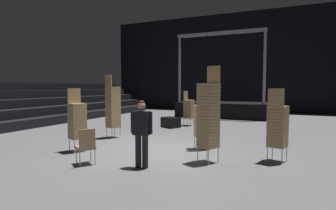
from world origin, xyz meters
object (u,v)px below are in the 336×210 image
Objects in this scene: man_with_tie at (141,130)px; equipment_road_case at (171,122)px; stage_riser at (223,108)px; chair_stack_mid_centre at (202,120)px; chair_stack_mid_right at (77,120)px; chair_stack_rear_left at (189,108)px; chair_stack_mid_left at (208,115)px; chair_stack_front_left at (278,125)px; loose_chair_near_man at (86,144)px; chair_stack_front_right at (113,106)px.

equipment_road_case is at bearing -80.53° from man_with_tie.
stage_riser reaches higher than equipment_road_case.
chair_stack_mid_centre reaches higher than man_with_tie.
chair_stack_mid_centre is (3.46, 1.85, -0.04)m from chair_stack_mid_right.
chair_stack_mid_left is at bearing 31.43° from chair_stack_rear_left.
chair_stack_mid_left reaches higher than man_with_tie.
loose_chair_near_man is at bearing -136.32° from chair_stack_front_left.
chair_stack_front_right reaches higher than man_with_tie.
chair_stack_front_right is 4.67m from chair_stack_rear_left.
chair_stack_front_left is 6.86m from equipment_road_case.
chair_stack_front_right is at bearing -53.37° from man_with_tie.
chair_stack_rear_left is at bearing 145.41° from chair_stack_front_left.
chair_stack_mid_left reaches higher than equipment_road_case.
loose_chair_near_man is (-1.43, -0.35, -0.41)m from man_with_tie.
equipment_road_case is (0.68, 5.80, -0.74)m from chair_stack_mid_right.
equipment_road_case is at bearing 39.39° from loose_chair_near_man.
chair_stack_front_left is (3.69, -10.34, 0.39)m from stage_riser.
chair_stack_rear_left is (-2.76, 6.33, -0.38)m from chair_stack_mid_left.
chair_stack_front_left is 1.05× the size of chair_stack_mid_centre.
stage_riser is 6.48× the size of equipment_road_case.
chair_stack_front_left is 0.77× the size of chair_stack_mid_left.
chair_stack_rear_left is (1.29, 6.75, -0.08)m from chair_stack_mid_right.
chair_stack_rear_left is 7.82m from loose_chair_near_man.
stage_riser reaches higher than chair_stack_front_left.
loose_chair_near_man is at bearing -85.28° from equipment_road_case.
equipment_road_case is (-1.36, -5.75, -0.34)m from stage_riser.
chair_stack_mid_centre is at bearing 31.73° from chair_stack_rear_left.
stage_riser is 10.99m from chair_stack_front_left.
man_with_tie is at bearing -130.95° from chair_stack_front_left.
man_with_tie is at bearing -137.76° from chair_stack_mid_centre.
chair_stack_mid_centre is at bearing -81.67° from stage_riser.
chair_stack_mid_right is (-2.04, -11.55, 0.39)m from stage_riser.
man_with_tie is at bearing 18.36° from chair_stack_rear_left.
chair_stack_front_left is 2.18× the size of equipment_road_case.
chair_stack_front_right is 3.85m from chair_stack_mid_centre.
chair_stack_mid_centre is 4.88m from equipment_road_case.
chair_stack_front_right is at bearing 1.05° from chair_stack_mid_left.
chair_stack_rear_left reaches higher than equipment_road_case.
chair_stack_mid_right is at bearing 31.02° from chair_stack_mid_left.
chair_stack_front_left is 6.18m from chair_stack_front_right.
chair_stack_front_right reaches higher than chair_stack_mid_centre.
loose_chair_near_man is (1.24, -1.07, -0.45)m from chair_stack_mid_right.
chair_stack_mid_right is at bearing 84.06° from loose_chair_near_man.
chair_stack_mid_left is 4.08m from chair_stack_mid_right.
chair_stack_mid_left is at bearing -148.16° from man_with_tie.
loose_chair_near_man is (-2.21, -2.92, -0.41)m from chair_stack_mid_centre.
chair_stack_mid_centre is (0.78, 2.57, -0.01)m from man_with_tie.
chair_stack_mid_right is at bearing -60.37° from chair_stack_front_right.
chair_stack_mid_left is 6.44m from equipment_road_case.
chair_stack_front_left is 0.79× the size of chair_stack_front_right.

